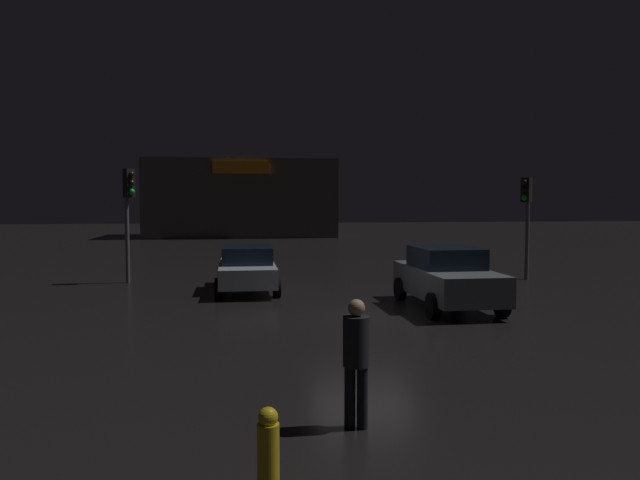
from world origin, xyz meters
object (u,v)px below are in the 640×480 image
at_px(store_building, 241,198).
at_px(car_far, 447,277).
at_px(pedestrian, 356,354).
at_px(traffic_signal_opposite, 527,206).
at_px(car_near, 247,268).
at_px(fire_hydrant, 268,452).
at_px(traffic_signal_main, 128,201).

height_order(store_building, car_far, store_building).
bearing_deg(pedestrian, traffic_signal_opposite, 56.68).
relative_size(car_near, car_far, 0.98).
distance_m(traffic_signal_opposite, car_far, 7.25).
bearing_deg(fire_hydrant, traffic_signal_opposite, 56.38).
xyz_separation_m(traffic_signal_opposite, pedestrian, (-8.80, -13.38, -1.68)).
distance_m(traffic_signal_main, car_near, 5.09).
bearing_deg(fire_hydrant, store_building, 90.05).
bearing_deg(fire_hydrant, pedestrian, 53.94).
distance_m(traffic_signal_main, pedestrian, 15.35).
distance_m(store_building, car_near, 29.46).
bearing_deg(traffic_signal_main, car_near, -30.70).
height_order(traffic_signal_opposite, car_far, traffic_signal_opposite).
height_order(traffic_signal_main, car_far, traffic_signal_main).
bearing_deg(pedestrian, car_near, 95.69).
relative_size(traffic_signal_main, car_far, 0.90).
distance_m(store_building, pedestrian, 41.39).
bearing_deg(pedestrian, fire_hydrant, -126.06).
bearing_deg(store_building, fire_hydrant, -89.95).
bearing_deg(traffic_signal_opposite, fire_hydrant, -123.62).
xyz_separation_m(car_near, fire_hydrant, (0.00, -13.58, -0.30)).
bearing_deg(fire_hydrant, traffic_signal_main, 104.05).
height_order(store_building, pedestrian, store_building).
relative_size(traffic_signal_main, pedestrian, 2.39).
bearing_deg(traffic_signal_opposite, car_far, -132.48).
distance_m(store_building, traffic_signal_main, 27.29).
relative_size(traffic_signal_main, car_near, 0.92).
height_order(car_near, fire_hydrant, car_near).
distance_m(traffic_signal_main, traffic_signal_opposite, 14.01).
bearing_deg(pedestrian, store_building, 91.70).
bearing_deg(traffic_signal_main, fire_hydrant, -75.95).
bearing_deg(traffic_signal_main, traffic_signal_opposite, -3.85).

